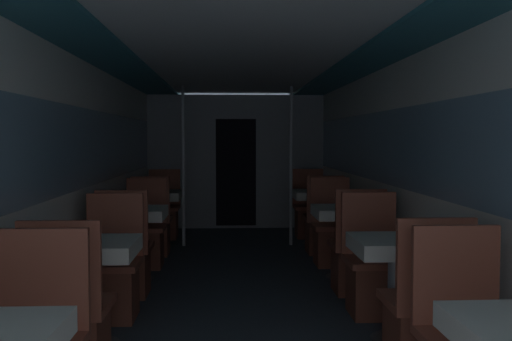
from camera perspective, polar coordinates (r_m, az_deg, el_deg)
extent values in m
cube|color=silver|center=(5.24, -17.26, -0.99)|extent=(0.05, 10.31, 2.13)
cube|color=#7A9EB7|center=(5.22, -17.18, 2.15)|extent=(0.03, 9.48, 0.71)
cube|color=silver|center=(5.30, 14.27, -0.89)|extent=(0.05, 10.31, 2.13)
cube|color=#7A9EB7|center=(5.29, 14.19, 2.21)|extent=(0.03, 9.48, 0.71)
cube|color=silver|center=(5.11, -1.41, 11.58)|extent=(2.86, 10.31, 0.04)
cube|color=#2D707F|center=(5.21, -14.66, 10.93)|extent=(0.52, 9.89, 0.03)
cube|color=#2D707F|center=(5.27, 11.71, 10.88)|extent=(0.52, 9.89, 0.03)
cube|color=gray|center=(9.13, -2.03, 0.88)|extent=(2.81, 0.08, 2.13)
cube|color=black|center=(9.10, -2.02, -0.20)|extent=(0.64, 0.01, 1.70)
cube|color=#9E4C38|center=(3.11, -20.50, -10.18)|extent=(0.46, 0.04, 0.52)
cylinder|color=#B7B7BC|center=(4.18, -15.92, -11.77)|extent=(0.10, 0.10, 0.70)
cube|color=#93704C|center=(4.11, -16.00, -6.95)|extent=(0.55, 0.55, 0.02)
cube|color=white|center=(4.11, -15.99, -7.50)|extent=(0.59, 0.59, 0.11)
cube|color=#9E4C38|center=(3.63, -18.04, -12.84)|extent=(0.46, 0.46, 0.05)
cube|color=#9E4C38|center=(3.36, -19.07, -9.13)|extent=(0.46, 0.04, 0.52)
cube|color=brown|center=(4.76, -14.30, -11.81)|extent=(0.39, 0.39, 0.42)
cube|color=#9E4C38|center=(4.71, -14.34, -9.06)|extent=(0.46, 0.46, 0.05)
cube|color=#9E4C38|center=(4.86, -13.89, -5.27)|extent=(0.46, 0.04, 0.52)
cylinder|color=#4C4C51|center=(6.02, -11.84, -10.58)|extent=(0.34, 0.34, 0.01)
cylinder|color=#B7B7BC|center=(5.94, -11.88, -7.25)|extent=(0.10, 0.10, 0.70)
cube|color=#93704C|center=(5.89, -11.92, -3.84)|extent=(0.55, 0.55, 0.02)
cube|color=white|center=(5.89, -11.91, -4.22)|extent=(0.59, 0.59, 0.11)
cube|color=brown|center=(5.42, -12.82, -9.95)|extent=(0.39, 0.39, 0.42)
cube|color=#9E4C38|center=(5.37, -12.86, -7.52)|extent=(0.46, 0.46, 0.05)
cube|color=#9E4C38|center=(5.12, -13.30, -4.82)|extent=(0.46, 0.04, 0.52)
cube|color=brown|center=(6.53, -11.06, -7.68)|extent=(0.39, 0.39, 0.42)
cube|color=#9E4C38|center=(6.49, -11.09, -5.65)|extent=(0.46, 0.46, 0.05)
cube|color=#9E4C38|center=(6.66, -10.85, -2.96)|extent=(0.46, 0.04, 0.52)
cylinder|color=#4C4C51|center=(7.80, -9.71, -7.39)|extent=(0.34, 0.34, 0.01)
cylinder|color=#B7B7BC|center=(7.74, -9.73, -4.80)|extent=(0.10, 0.10, 0.70)
cube|color=#93704C|center=(7.70, -9.76, -2.17)|extent=(0.55, 0.55, 0.02)
cube|color=white|center=(7.70, -9.75, -2.46)|extent=(0.59, 0.59, 0.11)
cube|color=brown|center=(7.20, -10.27, -6.65)|extent=(0.39, 0.39, 0.42)
cube|color=#9E4C38|center=(7.16, -10.29, -4.80)|extent=(0.46, 0.46, 0.05)
cube|color=#9E4C38|center=(6.93, -10.54, -2.71)|extent=(0.46, 0.04, 0.52)
cube|color=brown|center=(8.32, -9.25, -5.30)|extent=(0.39, 0.39, 0.42)
cube|color=#9E4C38|center=(8.29, -9.26, -3.70)|extent=(0.46, 0.46, 0.05)
cube|color=#9E4C38|center=(8.47, -9.12, -1.63)|extent=(0.46, 0.04, 0.52)
cylinder|color=silver|center=(7.64, -7.27, 0.41)|extent=(0.04, 0.04, 2.13)
cube|color=#9E4C38|center=(3.19, 19.30, -9.80)|extent=(0.46, 0.04, 0.52)
cylinder|color=#4C4C51|center=(4.35, 13.67, -16.05)|extent=(0.34, 0.34, 0.01)
cylinder|color=#B7B7BC|center=(4.25, 13.73, -11.51)|extent=(0.10, 0.10, 0.70)
cube|color=#93704C|center=(4.17, 13.80, -6.76)|extent=(0.55, 0.55, 0.02)
cube|color=white|center=(4.18, 13.79, -7.30)|extent=(0.59, 0.59, 0.11)
cube|color=brown|center=(3.77, 16.28, -15.92)|extent=(0.39, 0.39, 0.42)
cube|color=#9E4C38|center=(3.70, 16.34, -12.49)|extent=(0.46, 0.46, 0.05)
cube|color=#9E4C38|center=(3.44, 17.56, -8.82)|extent=(0.46, 0.04, 0.52)
cube|color=brown|center=(4.82, 11.73, -11.60)|extent=(0.39, 0.39, 0.42)
cube|color=#9E4C38|center=(4.76, 11.76, -8.88)|extent=(0.46, 0.46, 0.05)
cube|color=#9E4C38|center=(4.91, 11.18, -5.14)|extent=(0.46, 0.04, 0.52)
cylinder|color=#4C4C51|center=(6.06, 8.66, -10.45)|extent=(0.34, 0.34, 0.01)
cylinder|color=#B7B7BC|center=(5.99, 8.69, -7.14)|extent=(0.10, 0.10, 0.70)
cube|color=#93704C|center=(5.93, 8.72, -3.75)|extent=(0.55, 0.55, 0.02)
cube|color=white|center=(5.94, 8.71, -4.13)|extent=(0.59, 0.59, 0.11)
cube|color=brown|center=(5.47, 9.89, -9.79)|extent=(0.39, 0.39, 0.42)
cube|color=#9E4C38|center=(5.42, 9.91, -7.38)|extent=(0.46, 0.46, 0.05)
cube|color=#9E4C38|center=(5.18, 10.45, -4.71)|extent=(0.46, 0.04, 0.52)
cube|color=brown|center=(6.57, 7.67, -7.58)|extent=(0.39, 0.39, 0.42)
cube|color=#9E4C38|center=(6.53, 7.69, -5.56)|extent=(0.46, 0.46, 0.05)
cube|color=#9E4C38|center=(6.70, 7.38, -2.89)|extent=(0.46, 0.04, 0.52)
cylinder|color=#4C4C51|center=(7.83, 5.96, -7.31)|extent=(0.34, 0.34, 0.01)
cylinder|color=#B7B7BC|center=(7.77, 5.98, -4.74)|extent=(0.10, 0.10, 0.70)
cube|color=#93704C|center=(7.73, 5.99, -2.12)|extent=(0.55, 0.55, 0.02)
cube|color=white|center=(7.74, 5.99, -2.41)|extent=(0.59, 0.59, 0.11)
cube|color=brown|center=(7.24, 6.67, -6.57)|extent=(0.39, 0.39, 0.42)
cube|color=#9E4C38|center=(7.20, 6.68, -4.73)|extent=(0.46, 0.46, 0.05)
cube|color=#9E4C38|center=(6.96, 6.98, -2.65)|extent=(0.46, 0.04, 0.52)
cube|color=brown|center=(8.36, 5.37, -5.24)|extent=(0.39, 0.39, 0.42)
cube|color=#9E4C38|center=(8.33, 5.38, -3.65)|extent=(0.46, 0.46, 0.05)
cube|color=#9E4C38|center=(8.50, 5.19, -1.58)|extent=(0.46, 0.04, 0.52)
cylinder|color=silver|center=(7.66, 3.52, 0.43)|extent=(0.04, 0.04, 2.13)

